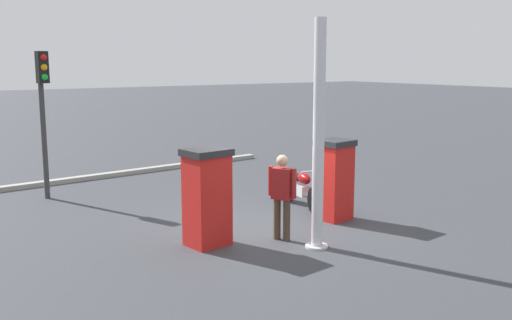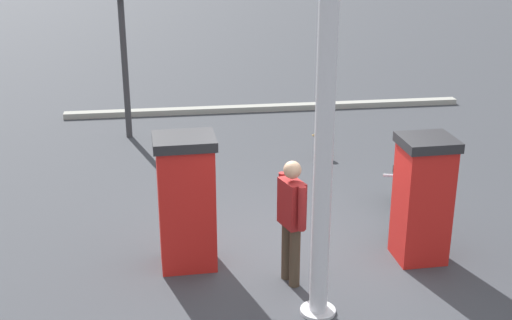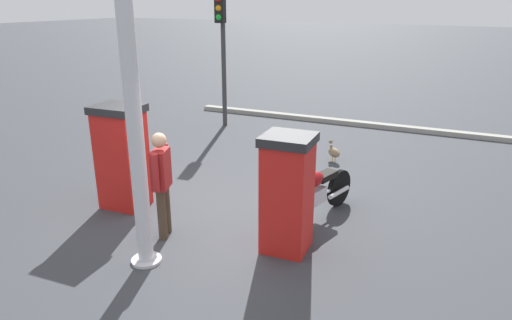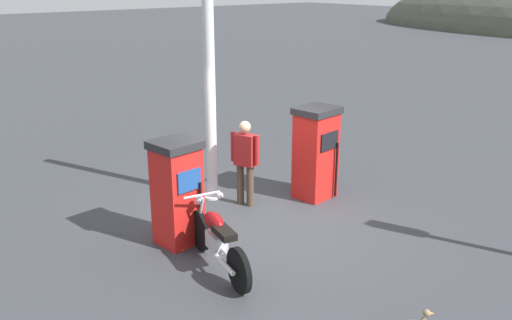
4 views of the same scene
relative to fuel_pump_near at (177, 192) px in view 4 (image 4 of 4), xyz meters
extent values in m
plane|color=#383A3F|center=(0.31, 1.48, -0.84)|extent=(120.00, 120.00, 0.00)
cube|color=red|center=(0.00, 0.00, -0.07)|extent=(0.64, 0.66, 1.53)
cube|color=#1E478C|center=(0.30, 0.03, 0.26)|extent=(0.08, 0.42, 0.32)
cube|color=#262628|center=(0.00, 0.00, 0.75)|extent=(0.70, 0.73, 0.12)
cylinder|color=black|center=(0.31, 0.22, -0.30)|extent=(0.05, 0.05, 0.99)
cube|color=red|center=(0.00, 2.97, -0.04)|extent=(0.65, 0.74, 1.60)
cube|color=black|center=(0.30, 3.00, 0.31)|extent=(0.08, 0.48, 0.32)
cube|color=#262628|center=(0.00, 2.97, 0.82)|extent=(0.71, 0.82, 0.12)
cylinder|color=black|center=(0.31, 3.21, -0.28)|extent=(0.05, 0.05, 1.04)
cylinder|color=black|center=(0.41, 0.12, -0.53)|extent=(0.62, 0.20, 0.62)
cylinder|color=black|center=(1.72, -0.15, -0.53)|extent=(0.62, 0.20, 0.62)
cube|color=silver|center=(1.02, -0.01, -0.43)|extent=(0.39, 0.27, 0.24)
cylinder|color=silver|center=(1.07, -0.02, -0.48)|extent=(1.00, 0.25, 0.05)
ellipsoid|color=maroon|center=(0.95, 0.01, -0.15)|extent=(0.51, 0.31, 0.24)
cube|color=black|center=(1.28, -0.06, -0.18)|extent=(0.47, 0.29, 0.10)
cylinder|color=silver|center=(0.45, 0.11, -0.23)|extent=(0.26, 0.09, 0.57)
cylinder|color=silver|center=(0.53, 0.10, 0.09)|extent=(0.15, 0.56, 0.04)
sphere|color=silver|center=(0.43, 0.12, -0.03)|extent=(0.17, 0.17, 0.14)
cylinder|color=silver|center=(1.50, -0.23, -0.51)|extent=(0.55, 0.18, 0.07)
cylinder|color=#473828|center=(-0.61, 1.68, -0.46)|extent=(0.17, 0.17, 0.76)
cylinder|color=#473828|center=(-0.42, 1.76, -0.46)|extent=(0.17, 0.17, 0.76)
cube|color=maroon|center=(-0.52, 1.72, 0.21)|extent=(0.41, 0.32, 0.57)
cylinder|color=maroon|center=(-0.74, 1.62, 0.24)|extent=(0.12, 0.12, 0.54)
cylinder|color=maroon|center=(-0.30, 1.81, 0.24)|extent=(0.12, 0.12, 0.54)
sphere|color=tan|center=(-0.52, 1.72, 0.63)|extent=(0.28, 0.28, 0.21)
sphere|color=#847051|center=(3.91, 0.80, -0.44)|extent=(0.12, 0.12, 0.09)
cone|color=orange|center=(3.94, 0.84, -0.45)|extent=(0.07, 0.07, 0.04)
cylinder|color=silver|center=(-1.21, 1.47, 1.12)|extent=(0.20, 0.20, 3.92)
cylinder|color=silver|center=(-1.21, 1.47, -0.82)|extent=(0.40, 0.40, 0.04)
camera|label=1|loc=(-8.58, 7.86, 2.37)|focal=40.61mm
camera|label=2|loc=(-7.78, 2.55, 3.46)|focal=47.97mm
camera|label=3|loc=(-5.21, -2.39, 2.47)|focal=32.59mm
camera|label=4|loc=(6.78, -4.01, 3.11)|focal=38.69mm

